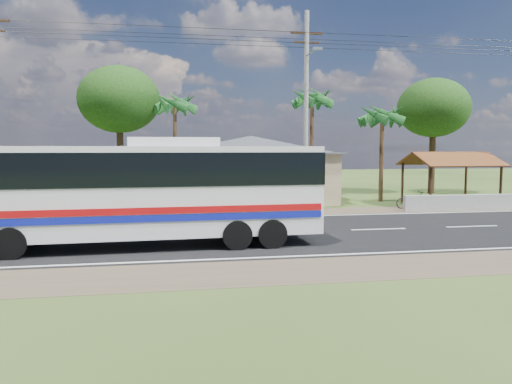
% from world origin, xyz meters
% --- Properties ---
extents(ground, '(120.00, 120.00, 0.00)m').
position_xyz_m(ground, '(0.00, 0.00, 0.00)').
color(ground, '#2E4318').
rests_on(ground, ground).
extents(road, '(120.00, 16.00, 0.03)m').
position_xyz_m(road, '(0.00, 0.00, 0.01)').
color(road, black).
rests_on(road, ground).
extents(house, '(12.40, 10.00, 5.00)m').
position_xyz_m(house, '(1.00, 13.00, 2.64)').
color(house, tan).
rests_on(house, ground).
extents(waiting_shed, '(5.20, 4.48, 3.35)m').
position_xyz_m(waiting_shed, '(13.00, 8.50, 2.73)').
color(waiting_shed, '#3B2215').
rests_on(waiting_shed, ground).
extents(concrete_barrier, '(7.00, 0.30, 0.90)m').
position_xyz_m(concrete_barrier, '(12.00, 5.60, 0.45)').
color(concrete_barrier, '#9E9E99').
rests_on(concrete_barrier, ground).
extents(utility_poles, '(32.80, 2.22, 11.00)m').
position_xyz_m(utility_poles, '(2.67, 6.49, 5.77)').
color(utility_poles, '#9E9E99').
rests_on(utility_poles, ground).
extents(palm_near, '(2.80, 2.80, 6.70)m').
position_xyz_m(palm_near, '(9.50, 11.00, 5.71)').
color(palm_near, '#47301E').
rests_on(palm_near, ground).
extents(palm_mid, '(2.80, 2.80, 8.20)m').
position_xyz_m(palm_mid, '(6.00, 15.50, 7.16)').
color(palm_mid, '#47301E').
rests_on(palm_mid, ground).
extents(palm_far, '(2.80, 2.80, 7.70)m').
position_xyz_m(palm_far, '(-4.00, 16.00, 6.68)').
color(palm_far, '#47301E').
rests_on(palm_far, ground).
extents(tree_behind_house, '(6.00, 6.00, 9.61)m').
position_xyz_m(tree_behind_house, '(-8.00, 18.00, 7.12)').
color(tree_behind_house, '#47301E').
rests_on(tree_behind_house, ground).
extents(tree_behind_shed, '(5.60, 5.60, 9.02)m').
position_xyz_m(tree_behind_shed, '(16.00, 16.00, 6.68)').
color(tree_behind_shed, '#47301E').
rests_on(tree_behind_shed, ground).
extents(coach_bus, '(12.77, 3.13, 3.94)m').
position_xyz_m(coach_bus, '(-5.40, -2.14, 2.25)').
color(coach_bus, silver).
rests_on(coach_bus, ground).
extents(motorcycle, '(1.99, 0.79, 1.03)m').
position_xyz_m(motorcycle, '(9.62, 6.86, 0.51)').
color(motorcycle, black).
rests_on(motorcycle, ground).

